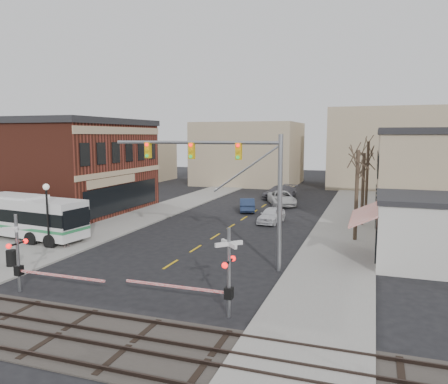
# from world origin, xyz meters

# --- Properties ---
(ground) EXTENTS (160.00, 160.00, 0.00)m
(ground) POSITION_xyz_m (0.00, 0.00, 0.00)
(ground) COLOR black
(ground) RESTS_ON ground
(sidewalk_west) EXTENTS (5.00, 60.00, 0.12)m
(sidewalk_west) POSITION_xyz_m (-9.50, 20.00, 0.06)
(sidewalk_west) COLOR gray
(sidewalk_west) RESTS_ON ground
(sidewalk_east) EXTENTS (5.00, 60.00, 0.12)m
(sidewalk_east) POSITION_xyz_m (9.50, 20.00, 0.06)
(sidewalk_east) COLOR gray
(sidewalk_east) RESTS_ON ground
(ballast_strip) EXTENTS (160.00, 5.00, 0.06)m
(ballast_strip) POSITION_xyz_m (0.00, -8.00, 0.03)
(ballast_strip) COLOR #332D28
(ballast_strip) RESTS_ON ground
(rail_tracks) EXTENTS (160.00, 3.91, 0.14)m
(rail_tracks) POSITION_xyz_m (0.00, -8.00, 0.12)
(rail_tracks) COLOR #2D231E
(rail_tracks) RESTS_ON ground
(brick_building) EXTENTS (30.40, 15.40, 9.60)m
(brick_building) POSITION_xyz_m (-26.98, 16.00, 4.81)
(brick_building) COLOR maroon
(brick_building) RESTS_ON ground
(awning_shop) EXTENTS (9.74, 6.20, 4.30)m
(awning_shop) POSITION_xyz_m (15.97, 7.00, 2.16)
(awning_shop) COLOR beige
(awning_shop) RESTS_ON ground
(tree_east_a) EXTENTS (0.28, 0.28, 6.75)m
(tree_east_a) POSITION_xyz_m (10.50, 12.00, 3.50)
(tree_east_a) COLOR #382B21
(tree_east_a) RESTS_ON sidewalk_east
(tree_east_b) EXTENTS (0.28, 0.28, 6.30)m
(tree_east_b) POSITION_xyz_m (10.80, 18.00, 3.27)
(tree_east_b) COLOR #382B21
(tree_east_b) RESTS_ON sidewalk_east
(tree_east_c) EXTENTS (0.28, 0.28, 7.20)m
(tree_east_c) POSITION_xyz_m (11.00, 26.00, 3.72)
(tree_east_c) COLOR #382B21
(tree_east_c) RESTS_ON sidewalk_east
(transit_bus) EXTENTS (12.74, 4.17, 3.22)m
(transit_bus) POSITION_xyz_m (-14.44, 4.49, 1.82)
(transit_bus) COLOR silver
(transit_bus) RESTS_ON ground
(traffic_signal_mast) EXTENTS (10.83, 0.30, 8.00)m
(traffic_signal_mast) POSITION_xyz_m (3.65, 2.96, 5.78)
(traffic_signal_mast) COLOR gray
(traffic_signal_mast) RESTS_ON ground
(rr_crossing_west) EXTENTS (5.60, 1.36, 4.00)m
(rr_crossing_west) POSITION_xyz_m (-4.80, -4.76, 1.97)
(rr_crossing_west) COLOR gray
(rr_crossing_west) RESTS_ON ground
(rr_crossing_east) EXTENTS (5.60, 1.36, 4.00)m
(rr_crossing_east) POSITION_xyz_m (5.47, -4.32, 1.97)
(rr_crossing_east) COLOR gray
(rr_crossing_east) RESTS_ON ground
(street_lamp) EXTENTS (0.44, 0.44, 4.52)m
(street_lamp) POSITION_xyz_m (-9.61, 2.46, 3.33)
(street_lamp) COLOR black
(street_lamp) RESTS_ON sidewalk_west
(trash_bin) EXTENTS (0.60, 0.60, 0.95)m
(trash_bin) POSITION_xyz_m (-8.79, -1.71, 0.60)
(trash_bin) COLOR black
(trash_bin) RESTS_ON sidewalk_west
(car_a) EXTENTS (2.10, 4.36, 1.44)m
(car_a) POSITION_xyz_m (2.97, 16.77, 0.72)
(car_a) COLOR silver
(car_a) RESTS_ON ground
(car_b) EXTENTS (2.74, 4.55, 1.42)m
(car_b) POSITION_xyz_m (-0.83, 21.97, 0.71)
(car_b) COLOR #1C2947
(car_b) RESTS_ON ground
(car_c) EXTENTS (4.59, 6.36, 1.61)m
(car_c) POSITION_xyz_m (1.79, 27.17, 0.80)
(car_c) COLOR #BABABA
(car_c) RESTS_ON ground
(car_d) EXTENTS (4.24, 6.08, 1.63)m
(car_d) POSITION_xyz_m (0.43, 32.37, 0.82)
(car_d) COLOR #4A494F
(car_d) RESTS_ON ground
(pedestrian_near) EXTENTS (0.52, 0.75, 1.97)m
(pedestrian_near) POSITION_xyz_m (-8.63, 3.07, 1.11)
(pedestrian_near) COLOR #554644
(pedestrian_near) RESTS_ON sidewalk_west
(pedestrian_far) EXTENTS (0.99, 1.09, 1.82)m
(pedestrian_far) POSITION_xyz_m (-11.50, 8.67, 1.03)
(pedestrian_far) COLOR #2E3251
(pedestrian_far) RESTS_ON sidewalk_west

